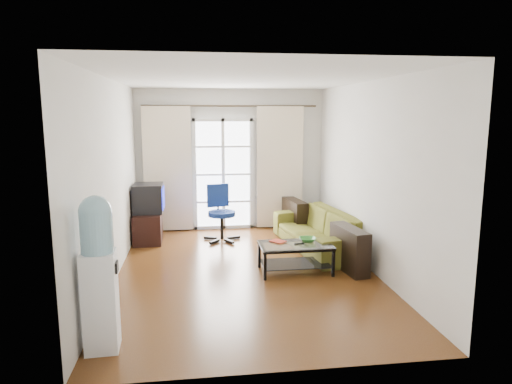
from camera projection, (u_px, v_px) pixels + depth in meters
floor at (246, 272)px, 6.54m from camera, size 5.20×5.20×0.00m
ceiling at (245, 79)px, 6.08m from camera, size 5.20×5.20×0.00m
wall_back at (231, 160)px, 8.85m from camera, size 3.60×0.02×2.70m
wall_front at (280, 222)px, 3.77m from camera, size 3.60×0.02×2.70m
wall_left at (111, 181)px, 6.07m from camera, size 0.02×5.20×2.70m
wall_right at (370, 176)px, 6.54m from camera, size 0.02×5.20×2.70m
french_door at (223, 174)px, 8.82m from camera, size 1.16×0.06×2.15m
curtain_rod at (231, 106)px, 8.58m from camera, size 3.30×0.04×0.04m
curtain_left at (168, 169)px, 8.60m from camera, size 0.90×0.07×2.35m
curtain_right at (280, 168)px, 8.88m from camera, size 0.90×0.07×2.35m
radiator at (272, 211)px, 9.03m from camera, size 0.64×0.12×0.64m
sofa at (318, 230)px, 7.61m from camera, size 2.44×1.50×0.64m
coffee_table at (295, 254)px, 6.48m from camera, size 1.02×0.59×0.41m
bowl at (307, 240)px, 6.58m from camera, size 0.31×0.31×0.06m
book at (274, 243)px, 6.50m from camera, size 0.37×0.37×0.02m
remote at (299, 244)px, 6.45m from camera, size 0.15×0.07×0.02m
tv_stand at (148, 227)px, 8.01m from camera, size 0.49×0.72×0.52m
crt_tv at (147, 198)px, 7.99m from camera, size 0.56×0.55×0.50m
task_chair at (221, 224)px, 8.13m from camera, size 0.82×0.82×0.99m
water_cooler at (99, 271)px, 4.26m from camera, size 0.34×0.32×1.51m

